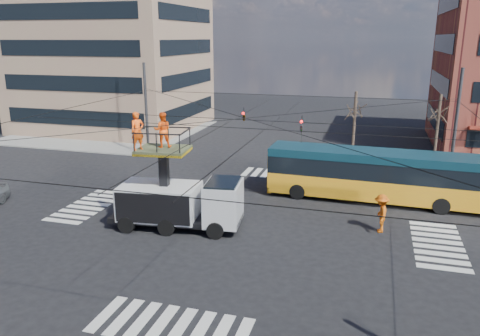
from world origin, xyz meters
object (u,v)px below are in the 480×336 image
object	(u,v)px
city_bus	(374,174)
traffic_cone	(149,214)
utility_truck	(179,191)
flagger	(381,213)
worker_ground	(185,202)

from	to	relation	value
city_bus	traffic_cone	distance (m)	14.00
utility_truck	city_bus	bearing A→B (deg)	29.96
utility_truck	flagger	xyz separation A→B (m)	(10.44, 2.39, -1.03)
utility_truck	city_bus	xyz separation A→B (m)	(9.96, 7.38, -0.34)
utility_truck	flagger	world-z (taller)	utility_truck
traffic_cone	flagger	size ratio (longest dim) A/B	0.38
utility_truck	city_bus	size ratio (longest dim) A/B	0.55
city_bus	worker_ground	xyz separation A→B (m)	(-10.21, -6.08, -0.78)
utility_truck	city_bus	world-z (taller)	utility_truck
flagger	city_bus	bearing A→B (deg)	-179.73
city_bus	flagger	xyz separation A→B (m)	(0.48, -4.99, -0.69)
utility_truck	traffic_cone	bearing A→B (deg)	163.10
worker_ground	utility_truck	bearing A→B (deg)	-144.49
city_bus	flagger	bearing A→B (deg)	-82.67
traffic_cone	worker_ground	bearing A→B (deg)	26.80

